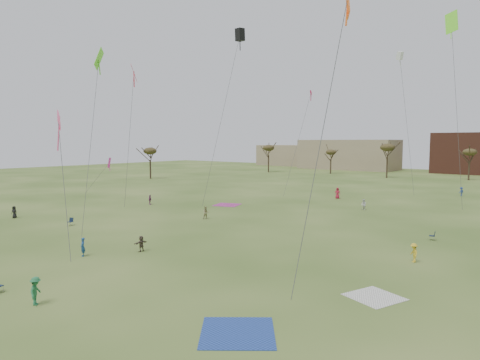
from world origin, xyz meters
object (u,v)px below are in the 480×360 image
Objects in this scene: camp_chair_left at (70,223)px; camp_chair_right at (432,237)px; flyer_near_right at (83,247)px; flyer_near_center at (36,291)px.

camp_chair_right is at bearing 5.53° from camp_chair_left.
flyer_near_right reaches higher than camp_chair_left.
camp_chair_left is at bearing 13.06° from flyer_near_center.
flyer_near_center is at bearing -37.15° from camp_chair_right.
camp_chair_right is (33.78, 17.91, 0.00)m from camp_chair_left.
flyer_near_center is at bearing -17.99° from flyer_near_right.
flyer_near_center reaches higher than camp_chair_right.
camp_chair_left is 1.00× the size of camp_chair_right.
flyer_near_center is 24.50m from camp_chair_left.
flyer_near_center reaches higher than flyer_near_right.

